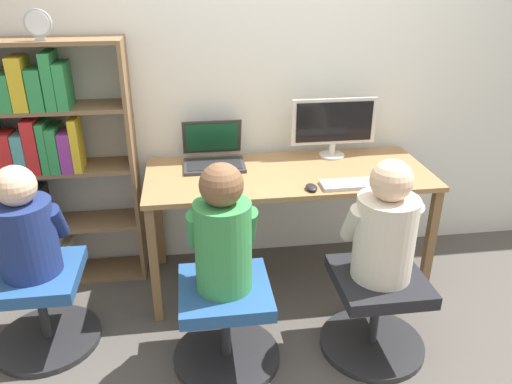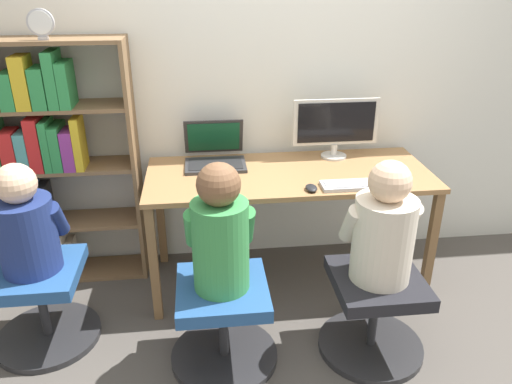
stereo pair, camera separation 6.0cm
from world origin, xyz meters
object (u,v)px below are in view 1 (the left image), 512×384
office_chair_right (226,321)px  office_chair_side (41,305)px  desktop_monitor (334,126)px  bookshelf (45,169)px  laptop (214,156)px  office_chair_left (376,309)px  desk_clock (38,24)px  person_near_shelf (25,228)px  person_at_monitor (385,228)px  keyboard (360,184)px  person_at_laptop (223,234)px

office_chair_right → office_chair_side: same height
desktop_monitor → bookshelf: size_ratio=0.36×
laptop → office_chair_left: size_ratio=0.66×
desktop_monitor → office_chair_right: bearing=-130.6°
laptop → desk_clock: desk_clock is taller
desk_clock → office_chair_side: (-0.08, -0.59, -1.39)m
laptop → person_near_shelf: bearing=-147.6°
desktop_monitor → office_chair_right: size_ratio=0.97×
person_at_monitor → keyboard: bearing=87.5°
person_near_shelf → laptop: bearing=32.4°
office_chair_left → office_chair_right: 0.80m
desktop_monitor → laptop: desktop_monitor is taller
office_chair_right → person_at_monitor: size_ratio=0.89×
laptop → person_at_laptop: (-0.01, -0.90, -0.06)m
office_chair_right → desk_clock: desk_clock is taller
desk_clock → office_chair_side: size_ratio=0.29×
office_chair_right → person_at_monitor: person_at_monitor is taller
desktop_monitor → desk_clock: bearing=-177.7°
laptop → bookshelf: size_ratio=0.24×
office_chair_right → office_chair_side: bearing=164.6°
desktop_monitor → keyboard: (0.03, -0.48, -0.20)m
keyboard → desk_clock: size_ratio=2.75×
laptop → bookshelf: 1.03m
office_chair_right → office_chair_side: size_ratio=1.00×
office_chair_right → person_near_shelf: 1.12m
keyboard → person_near_shelf: (-1.80, -0.17, -0.06)m
keyboard → person_near_shelf: 1.81m
person_near_shelf → bookshelf: bearing=93.7°
person_at_monitor → office_chair_side: size_ratio=1.12×
laptop → desk_clock: bearing=-177.3°
bookshelf → person_near_shelf: 0.65m
person_at_laptop → person_near_shelf: 1.01m
person_at_laptop → bookshelf: (-1.02, 0.91, 0.03)m
laptop → person_at_monitor: size_ratio=0.59×
office_chair_right → person_at_monitor: (0.80, -0.01, 0.50)m
person_at_laptop → desk_clock: size_ratio=4.00×
office_chair_right → person_near_shelf: person_near_shelf is taller
laptop → person_at_monitor: (0.79, -0.91, -0.08)m
office_chair_left → office_chair_right: (-0.80, 0.02, 0.00)m
person_at_laptop → person_at_monitor: bearing=-1.1°
office_chair_left → office_chair_right: same height
desktop_monitor → person_at_laptop: desktop_monitor is taller
keyboard → person_at_laptop: size_ratio=0.69×
person_at_monitor → bookshelf: (-1.82, 0.93, 0.04)m
desktop_monitor → person_at_laptop: bearing=-130.7°
office_chair_left → person_at_monitor: 0.50m
laptop → keyboard: 0.93m
keyboard → office_chair_right: keyboard is taller
keyboard → person_near_shelf: person_near_shelf is taller
office_chair_right → office_chair_left: bearing=-1.1°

